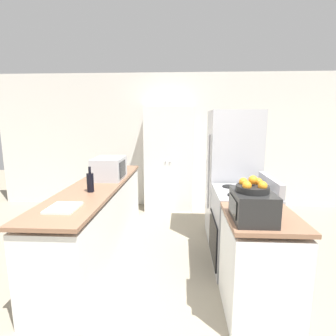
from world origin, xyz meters
The scene contains 11 objects.
wall_back centered at (0.00, 3.53, 1.30)m, with size 7.00×0.06×2.60m.
counter_left centered at (-0.87, 1.48, 0.44)m, with size 0.60×2.77×0.92m.
counter_right centered at (0.87, 0.47, 0.44)m, with size 0.60×0.73×0.92m.
pantry_cabinet centered at (-0.06, 3.25, 0.97)m, with size 0.89×0.48×1.95m.
stove centered at (0.90, 1.23, 0.47)m, with size 0.66×0.76×1.08m.
refrigerator centered at (0.91, 2.02, 0.92)m, with size 0.69×0.73×1.84m.
microwave centered at (-0.79, 1.79, 1.06)m, with size 0.39×0.52×0.29m.
wine_bottle centered at (-0.82, 1.12, 1.03)m, with size 0.08×0.08×0.29m.
toaster_oven centered at (0.76, 0.35, 1.03)m, with size 0.31×0.40×0.24m.
fruit_bowl centered at (0.75, 0.35, 1.19)m, with size 0.26×0.26×0.13m.
cutting_board centered at (-0.87, 0.54, 0.93)m, with size 0.26×0.30×0.02m.
Camera 1 is at (0.19, -1.67, 1.70)m, focal length 28.00 mm.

